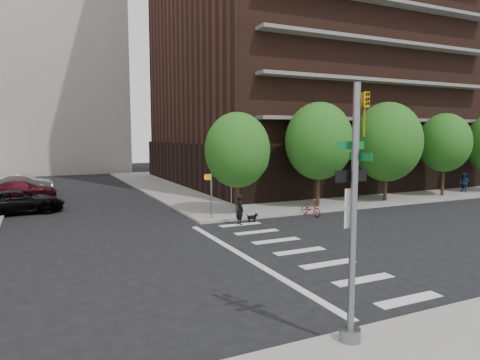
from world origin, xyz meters
name	(u,v)px	position (x,y,z in m)	size (l,w,h in m)	color
ground	(236,260)	(0.00, 0.00, 0.00)	(120.00, 120.00, 0.00)	black
sidewalk_ne	(316,179)	(20.50, 23.50, 0.07)	(39.00, 33.00, 0.15)	gray
crosswalk	(284,253)	(2.21, 0.00, 0.01)	(3.85, 13.00, 0.01)	silver
tree_a	(237,150)	(4.00, 8.50, 4.04)	(4.00, 4.00, 5.90)	#301E11
tree_b	(319,141)	(10.00, 8.50, 4.54)	(4.50, 4.50, 6.65)	#301E11
tree_c	(387,142)	(16.00, 8.50, 4.45)	(5.00, 5.00, 6.80)	#301E11
tree_d	(445,143)	(22.00, 8.50, 4.34)	(4.00, 4.00, 6.20)	#301E11
traffic_signal	(354,235)	(-0.47, -7.49, 2.70)	(0.90, 0.75, 6.00)	slate
pedestrian_signal	(215,188)	(2.32, 7.92, 1.85)	(2.18, 0.67, 2.60)	slate
parked_car_black	(19,202)	(-8.20, 14.97, 0.74)	(5.34, 2.46, 1.48)	black
parked_car_maroon	(23,190)	(-8.20, 21.90, 0.71)	(4.90, 1.99, 1.42)	#47101A
parked_car_silver	(24,183)	(-8.20, 26.53, 0.77)	(4.65, 1.62, 1.53)	#B2B7BB
scooter	(311,208)	(8.06, 6.50, 0.46)	(0.60, 1.73, 0.91)	maroon
dog_walker	(240,210)	(2.98, 6.00, 0.85)	(0.41, 0.62, 1.69)	black
dog	(252,217)	(3.87, 6.18, 0.32)	(0.60, 0.19, 0.51)	black
pedestrian_far	(464,183)	(25.30, 9.09, 0.97)	(0.62, 0.79, 1.63)	#132C4D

